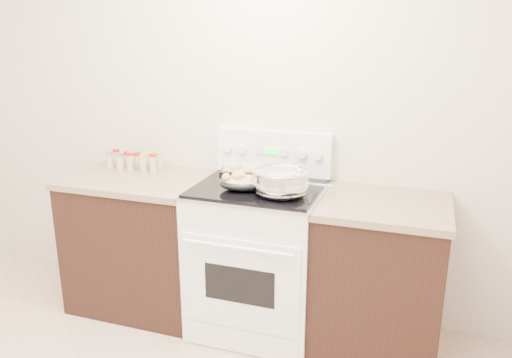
% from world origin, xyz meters
% --- Properties ---
extents(room_shell, '(4.10, 3.60, 2.75)m').
position_xyz_m(room_shell, '(0.00, 0.00, 1.70)').
color(room_shell, beige).
rests_on(room_shell, ground).
extents(counter_left, '(0.93, 0.67, 0.92)m').
position_xyz_m(counter_left, '(-0.48, 1.43, 0.46)').
color(counter_left, black).
rests_on(counter_left, ground).
extents(counter_right, '(0.73, 0.67, 0.92)m').
position_xyz_m(counter_right, '(1.08, 1.43, 0.46)').
color(counter_right, black).
rests_on(counter_right, ground).
extents(kitchen_range, '(0.78, 0.73, 1.22)m').
position_xyz_m(kitchen_range, '(0.35, 1.42, 0.49)').
color(kitchen_range, white).
rests_on(kitchen_range, ground).
extents(mixing_bowl, '(0.37, 0.37, 0.19)m').
position_xyz_m(mixing_bowl, '(0.52, 1.30, 1.02)').
color(mixing_bowl, silver).
rests_on(mixing_bowl, kitchen_range).
extents(roasting_pan, '(0.35, 0.30, 0.12)m').
position_xyz_m(roasting_pan, '(0.29, 1.32, 0.99)').
color(roasting_pan, black).
rests_on(roasting_pan, kitchen_range).
extents(baking_sheet, '(0.39, 0.31, 0.06)m').
position_xyz_m(baking_sheet, '(0.18, 1.70, 0.96)').
color(baking_sheet, black).
rests_on(baking_sheet, kitchen_range).
extents(wooden_spoon, '(0.20, 0.22, 0.04)m').
position_xyz_m(wooden_spoon, '(0.18, 1.44, 0.95)').
color(wooden_spoon, tan).
rests_on(wooden_spoon, kitchen_range).
extents(blue_ladle, '(0.24, 0.21, 0.11)m').
position_xyz_m(blue_ladle, '(0.61, 1.30, 0.98)').
color(blue_ladle, '#93D0DC').
rests_on(blue_ladle, kitchen_range).
extents(spice_jars, '(0.39, 0.14, 0.13)m').
position_xyz_m(spice_jars, '(-0.61, 1.58, 0.98)').
color(spice_jars, '#BFB28C').
rests_on(spice_jars, counter_left).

